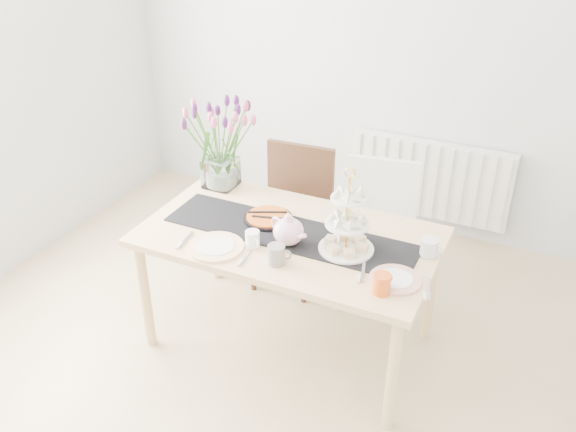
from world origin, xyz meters
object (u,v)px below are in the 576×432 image
at_px(mug_grey, 276,255).
at_px(cake_stand, 347,231).
at_px(plate_left, 216,247).
at_px(chair_white, 377,221).
at_px(mug_white, 252,239).
at_px(tulip_vase, 218,130).
at_px(chair_brown, 294,206).
at_px(mug_orange, 382,284).
at_px(tart_tin, 268,218).
at_px(plate_right, 395,280).
at_px(cream_jug, 429,247).
at_px(teapot, 288,231).
at_px(dining_table, 289,246).
at_px(radiator, 429,179).

bearing_deg(mug_grey, cake_stand, 19.74).
xyz_separation_m(cake_stand, plate_left, (-0.62, -0.27, -0.11)).
distance_m(chair_white, mug_white, 1.01).
relative_size(tulip_vase, mug_white, 7.43).
distance_m(chair_brown, mug_orange, 1.31).
height_order(tart_tin, mug_white, mug_white).
height_order(chair_white, plate_right, chair_white).
bearing_deg(plate_left, cream_jug, 21.89).
bearing_deg(tulip_vase, chair_white, 20.77).
distance_m(tart_tin, mug_white, 0.28).
height_order(chair_brown, mug_white, chair_brown).
xyz_separation_m(chair_white, cream_jug, (0.44, -0.57, 0.26)).
distance_m(cake_stand, mug_orange, 0.39).
height_order(tart_tin, plate_left, tart_tin).
height_order(tulip_vase, plate_left, tulip_vase).
bearing_deg(teapot, tart_tin, 164.37).
height_order(dining_table, mug_grey, mug_grey).
bearing_deg(chair_white, mug_orange, -80.71).
relative_size(dining_table, plate_right, 6.32).
xyz_separation_m(chair_white, mug_grey, (-0.23, -0.98, 0.27)).
relative_size(tulip_vase, plate_right, 2.65).
bearing_deg(plate_left, plate_right, 7.25).
relative_size(chair_brown, mug_orange, 9.18).
relative_size(dining_table, chair_white, 1.75).
xyz_separation_m(chair_brown, cake_stand, (0.60, -0.67, 0.33)).
height_order(radiator, mug_white, mug_white).
height_order(cake_stand, plate_left, cake_stand).
bearing_deg(radiator, cream_jug, -77.58).
relative_size(tart_tin, mug_grey, 2.63).
distance_m(chair_white, tart_tin, 0.80).
height_order(radiator, tart_tin, tart_tin).
bearing_deg(mug_white, chair_brown, 134.51).
relative_size(radiator, plate_right, 4.74).
relative_size(mug_grey, mug_white, 1.16).
relative_size(tulip_vase, mug_grey, 6.43).
xyz_separation_m(radiator, plate_left, (-0.70, -1.89, 0.31)).
height_order(teapot, mug_orange, teapot).
relative_size(chair_white, mug_white, 10.15).
distance_m(cream_jug, tart_tin, 0.90).
xyz_separation_m(chair_brown, tulip_vase, (-0.36, -0.30, 0.58)).
distance_m(cake_stand, teapot, 0.31).
height_order(mug_white, plate_left, mug_white).
bearing_deg(mug_orange, mug_grey, 111.37).
relative_size(tart_tin, plate_right, 1.09).
height_order(tulip_vase, plate_right, tulip_vase).
xyz_separation_m(radiator, plate_right, (0.24, -1.77, 0.31)).
distance_m(dining_table, mug_white, 0.26).
relative_size(chair_white, plate_left, 3.10).
relative_size(mug_white, mug_orange, 0.89).
distance_m(chair_white, plate_left, 1.16).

